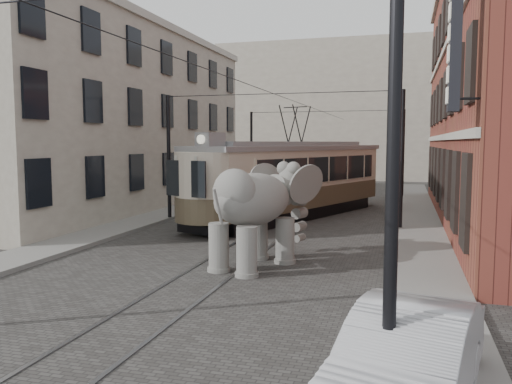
% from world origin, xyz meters
% --- Properties ---
extents(ground, '(120.00, 120.00, 0.00)m').
position_xyz_m(ground, '(0.00, 0.00, 0.00)').
color(ground, '#3E3C3A').
extents(tram_rails, '(1.54, 80.00, 0.02)m').
position_xyz_m(tram_rails, '(0.00, 0.00, 0.01)').
color(tram_rails, slate).
rests_on(tram_rails, ground).
extents(sidewalk_right, '(2.00, 60.00, 0.15)m').
position_xyz_m(sidewalk_right, '(6.00, 0.00, 0.07)').
color(sidewalk_right, slate).
rests_on(sidewalk_right, ground).
extents(sidewalk_left, '(2.00, 60.00, 0.15)m').
position_xyz_m(sidewalk_left, '(-6.50, 0.00, 0.07)').
color(sidewalk_left, slate).
rests_on(sidewalk_left, ground).
extents(stucco_building, '(7.00, 24.00, 10.00)m').
position_xyz_m(stucco_building, '(-11.00, 10.00, 5.00)').
color(stucco_building, gray).
rests_on(stucco_building, ground).
extents(distant_block, '(28.00, 10.00, 14.00)m').
position_xyz_m(distant_block, '(0.00, 40.00, 7.00)').
color(distant_block, gray).
rests_on(distant_block, ground).
extents(catenary, '(11.00, 30.20, 6.00)m').
position_xyz_m(catenary, '(-0.20, 5.00, 3.00)').
color(catenary, black).
rests_on(catenary, ground).
extents(tram, '(7.78, 14.12, 5.56)m').
position_xyz_m(tram, '(0.05, 8.57, 2.78)').
color(tram, '#BFB19B').
rests_on(tram, ground).
extents(elephant, '(4.44, 5.86, 3.18)m').
position_xyz_m(elephant, '(0.98, -2.03, 1.59)').
color(elephant, slate).
rests_on(elephant, ground).
extents(parked_car, '(2.53, 4.73, 1.48)m').
position_xyz_m(parked_car, '(5.45, -9.69, 0.74)').
color(parked_car, '#ABAAAF').
rests_on(parked_car, ground).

